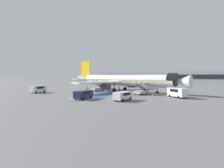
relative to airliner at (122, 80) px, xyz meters
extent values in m
plane|color=slate|center=(1.76, -0.24, -3.57)|extent=(600.00, 600.00, 0.00)
cube|color=gold|center=(0.67, -0.13, -3.57)|extent=(75.80, 14.85, 0.01)
cube|color=#2856A8|center=(0.67, -11.26, -3.57)|extent=(4.59, 13.71, 0.01)
cube|color=silver|center=(-2.33, -20.46, -3.57)|extent=(0.44, 3.60, 0.01)
cube|color=silver|center=(-1.13, -20.46, -3.57)|extent=(0.44, 3.60, 0.01)
cube|color=silver|center=(0.07, -20.46, -3.57)|extent=(0.44, 3.60, 0.01)
cube|color=silver|center=(1.27, -20.46, -3.57)|extent=(0.44, 3.60, 0.01)
cube|color=silver|center=(2.47, -20.46, -3.57)|extent=(0.44, 3.60, 0.01)
cylinder|color=silver|center=(0.67, -0.13, 0.02)|extent=(33.23, 9.75, 3.52)
cone|color=silver|center=(18.85, -3.65, 0.02)|extent=(4.46, 4.12, 3.45)
cone|color=silver|center=(-18.21, 3.52, 0.02)|extent=(5.83, 4.32, 3.38)
cylinder|color=black|center=(16.26, -3.14, 0.46)|extent=(2.75, 3.89, 3.56)
cube|color=#EAB214|center=(0.67, -0.13, 0.19)|extent=(30.64, 9.32, 0.24)
cube|color=silver|center=(-0.91, 8.58, -0.51)|extent=(5.03, 16.00, 0.44)
cylinder|color=#38383D|center=(0.32, 6.88, -1.75)|extent=(2.88, 2.42, 1.97)
cube|color=silver|center=(-4.04, -7.62, -0.51)|extent=(9.13, 16.32, 0.44)
cylinder|color=#38383D|center=(-2.27, -6.50, -1.75)|extent=(2.88, 2.42, 1.97)
cube|color=#EAB214|center=(-17.43, 3.37, 3.97)|extent=(4.91, 1.29, 6.14)
cube|color=silver|center=(-16.27, 6.55, 0.19)|extent=(4.18, 6.13, 0.24)
cube|color=silver|center=(-17.54, -0.01, 0.19)|extent=(4.18, 6.13, 0.24)
cylinder|color=#38383D|center=(12.06, -2.33, -1.74)|extent=(0.20, 0.20, 2.82)
cylinder|color=black|center=(12.06, -2.33, -3.15)|extent=(0.88, 0.43, 0.84)
cylinder|color=#38383D|center=(-0.39, 2.99, -1.77)|extent=(0.24, 0.24, 2.51)
cylinder|color=black|center=(-0.39, 2.99, -3.02)|extent=(1.19, 0.80, 1.10)
cylinder|color=#38383D|center=(-1.47, -2.63, -1.77)|extent=(0.24, 0.24, 2.51)
cylinder|color=black|center=(-1.47, -2.63, -3.02)|extent=(1.19, 0.80, 1.10)
cube|color=#ADB2BA|center=(8.79, -6.14, -2.87)|extent=(3.07, 5.13, 0.70)
cylinder|color=black|center=(8.20, -4.31, -3.22)|extent=(0.35, 0.73, 0.70)
cylinder|color=black|center=(10.03, -4.67, -3.22)|extent=(0.35, 0.73, 0.70)
cylinder|color=black|center=(7.56, -7.61, -3.22)|extent=(0.35, 0.73, 0.70)
cylinder|color=black|center=(9.39, -7.97, -3.22)|extent=(0.35, 0.73, 0.70)
cube|color=#4C4C51|center=(8.79, -6.14, -1.57)|extent=(2.19, 4.34, 2.05)
cube|color=#4C4C51|center=(9.23, -3.90, -0.62)|extent=(1.83, 1.39, 0.12)
cube|color=silver|center=(8.04, -6.00, -1.10)|extent=(0.91, 4.41, 2.76)
cube|color=silver|center=(9.55, -6.29, -1.10)|extent=(0.91, 4.41, 2.76)
cube|color=#ADB2BA|center=(-7.49, -2.99, -2.87)|extent=(3.07, 5.13, 0.70)
cylinder|color=black|center=(-8.09, -1.17, -3.22)|extent=(0.35, 0.73, 0.70)
cylinder|color=black|center=(-6.25, -1.52, -3.22)|extent=(0.35, 0.73, 0.70)
cylinder|color=black|center=(-8.72, -4.47, -3.22)|extent=(0.35, 0.73, 0.70)
cylinder|color=black|center=(-6.89, -4.82, -3.22)|extent=(0.35, 0.73, 0.70)
cube|color=#4C4C51|center=(-7.49, -2.99, -1.44)|extent=(2.19, 4.35, 2.30)
cube|color=#4C4C51|center=(-7.05, -0.76, -0.36)|extent=(1.83, 1.39, 0.12)
cube|color=silver|center=(-8.24, -2.85, -0.97)|extent=(0.92, 4.45, 3.00)
cube|color=silver|center=(-6.73, -3.14, -0.97)|extent=(0.92, 4.45, 3.00)
cube|color=#38383D|center=(-4.85, 23.06, -2.79)|extent=(9.55, 3.63, 0.60)
cube|color=silver|center=(-0.33, 22.50, -2.29)|extent=(2.35, 2.61, 1.60)
cube|color=black|center=(0.70, 22.37, -1.97)|extent=(0.29, 1.99, 0.70)
cylinder|color=#B7BCC4|center=(-5.26, 23.12, -1.32)|extent=(6.66, 3.11, 2.33)
cylinder|color=gold|center=(-5.26, 23.12, -1.32)|extent=(0.64, 2.41, 2.38)
cylinder|color=black|center=(-0.59, 23.73, -3.09)|extent=(0.99, 0.40, 0.96)
cylinder|color=black|center=(-0.89, 21.37, -3.09)|extent=(0.99, 0.40, 0.96)
cylinder|color=black|center=(-5.22, 24.31, -3.09)|extent=(0.99, 0.40, 0.96)
cylinder|color=black|center=(-5.51, 21.95, -3.09)|extent=(0.99, 0.40, 0.96)
cylinder|color=black|center=(-7.78, 24.63, -3.09)|extent=(0.99, 0.40, 0.96)
cylinder|color=black|center=(-8.08, 22.27, -3.09)|extent=(0.99, 0.40, 0.96)
cube|color=silver|center=(-19.26, -16.79, -2.36)|extent=(2.12, 4.43, 1.79)
cube|color=black|center=(-19.26, -16.79, -1.97)|extent=(2.08, 2.47, 0.64)
cylinder|color=black|center=(-18.40, -18.17, -3.25)|extent=(0.22, 0.65, 0.64)
cylinder|color=black|center=(-20.21, -18.11, -3.25)|extent=(0.22, 0.65, 0.64)
cylinder|color=black|center=(-18.30, -15.47, -3.25)|extent=(0.22, 0.65, 0.64)
cylinder|color=black|center=(-20.12, -15.41, -3.25)|extent=(0.22, 0.65, 0.64)
cube|color=silver|center=(18.38, -8.30, -2.30)|extent=(5.02, 4.61, 1.90)
cube|color=black|center=(18.38, -8.30, -1.88)|extent=(3.36, 3.28, 0.68)
cylinder|color=black|center=(16.63, -8.12, -3.25)|extent=(0.62, 0.56, 0.64)
cylinder|color=black|center=(17.83, -6.63, -3.25)|extent=(0.62, 0.56, 0.64)
cylinder|color=black|center=(18.94, -9.97, -3.25)|extent=(0.62, 0.56, 0.64)
cylinder|color=black|center=(20.14, -8.49, -3.25)|extent=(0.62, 0.56, 0.64)
cube|color=silver|center=(9.56, -18.93, -2.51)|extent=(2.47, 4.69, 1.49)
cube|color=black|center=(9.56, -18.93, -2.18)|extent=(2.23, 2.70, 0.54)
cylinder|color=black|center=(10.23, -20.42, -3.25)|extent=(0.28, 0.66, 0.64)
cylinder|color=black|center=(8.51, -20.18, -3.25)|extent=(0.28, 0.66, 0.64)
cylinder|color=black|center=(10.60, -17.67, -3.25)|extent=(0.28, 0.66, 0.64)
cylinder|color=black|center=(8.89, -17.43, -3.25)|extent=(0.28, 0.66, 0.64)
cube|color=#1E234C|center=(1.14, -20.99, -2.49)|extent=(2.08, 5.12, 1.53)
cube|color=black|center=(1.14, -20.99, -2.15)|extent=(1.97, 2.87, 0.55)
cylinder|color=black|center=(0.23, -19.48, -3.25)|extent=(0.24, 0.65, 0.64)
cylinder|color=black|center=(1.86, -19.38, -3.25)|extent=(0.24, 0.65, 0.64)
cylinder|color=black|center=(0.43, -22.59, -3.25)|extent=(0.24, 0.65, 0.64)
cylinder|color=black|center=(2.05, -22.49, -3.25)|extent=(0.24, 0.65, 0.64)
cylinder|color=#191E38|center=(0.36, -2.62, -3.15)|extent=(0.14, 0.14, 0.85)
cylinder|color=#191E38|center=(0.28, -2.78, -3.15)|extent=(0.14, 0.14, 0.85)
cube|color=orange|center=(0.32, -2.70, -2.38)|extent=(0.39, 0.47, 0.67)
cube|color=silver|center=(0.32, -2.70, -2.38)|extent=(0.40, 0.49, 0.06)
sphere|color=#9E704C|center=(0.32, -2.70, -1.93)|extent=(0.23, 0.23, 0.23)
cylinder|color=black|center=(12.10, -8.26, -3.16)|extent=(0.14, 0.14, 0.82)
cylinder|color=black|center=(11.93, -8.26, -3.16)|extent=(0.14, 0.14, 0.82)
cube|color=yellow|center=(12.01, -8.26, -2.42)|extent=(0.42, 0.23, 0.65)
cube|color=silver|center=(12.01, -8.26, -2.42)|extent=(0.44, 0.24, 0.06)
sphere|color=#9E704C|center=(12.01, -8.26, -1.99)|extent=(0.22, 0.22, 0.22)
cylinder|color=black|center=(-11.47, -3.36, -3.18)|extent=(0.14, 0.14, 0.79)
cylinder|color=black|center=(-11.61, -3.45, -3.18)|extent=(0.14, 0.14, 0.79)
cube|color=yellow|center=(-11.54, -3.41, -2.47)|extent=(0.47, 0.41, 0.62)
cube|color=silver|center=(-11.54, -3.41, -2.47)|extent=(0.49, 0.42, 0.06)
sphere|color=#9E704C|center=(-11.54, -3.41, -2.05)|extent=(0.21, 0.21, 0.21)
cylinder|color=#2D2D33|center=(-2.86, -3.80, -3.17)|extent=(0.14, 0.14, 0.80)
cylinder|color=#2D2D33|center=(-2.91, -3.96, -3.17)|extent=(0.14, 0.14, 0.80)
cube|color=orange|center=(-2.88, -3.88, -2.46)|extent=(0.34, 0.47, 0.63)
cube|color=silver|center=(-2.88, -3.88, -2.46)|extent=(0.35, 0.48, 0.06)
sphere|color=brown|center=(-2.88, -3.88, -2.04)|extent=(0.22, 0.22, 0.22)
cone|color=orange|center=(-10.36, -6.81, -3.25)|extent=(0.58, 0.58, 0.64)
cylinder|color=white|center=(-10.36, -6.81, -3.22)|extent=(0.32, 0.32, 0.08)
cone|color=orange|center=(-13.62, -5.51, -3.32)|extent=(0.45, 0.45, 0.49)
cylinder|color=white|center=(-13.62, -5.51, -3.30)|extent=(0.25, 0.25, 0.06)
cone|color=orange|center=(-1.49, -8.18, -3.32)|extent=(0.46, 0.46, 0.51)
cylinder|color=white|center=(-1.49, -8.18, -3.29)|extent=(0.25, 0.25, 0.06)
cube|color=#9EA3A8|center=(2.67, 76.25, 0.43)|extent=(118.25, 12.00, 8.01)
cube|color=#19232D|center=(2.67, 70.20, 0.83)|extent=(113.52, 0.10, 2.80)
camera|label=1|loc=(25.10, -50.59, 1.50)|focal=28.00mm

